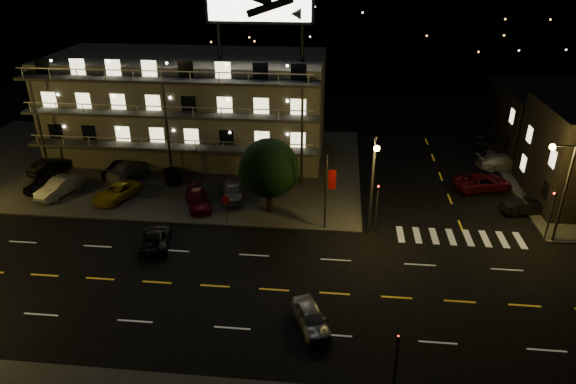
# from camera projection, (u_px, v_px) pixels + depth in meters

# --- Properties ---
(ground) EXTENTS (140.00, 140.00, 0.00)m
(ground) POSITION_uv_depth(u_px,v_px,m) (244.00, 288.00, 34.12)
(ground) COLOR black
(ground) RESTS_ON ground
(curb_nw) EXTENTS (44.00, 24.00, 0.15)m
(curb_nw) POSITION_uv_depth(u_px,v_px,m) (146.00, 164.00, 53.31)
(curb_nw) COLOR #363634
(curb_nw) RESTS_ON ground
(motel) EXTENTS (28.00, 13.80, 18.10)m
(motel) POSITION_uv_depth(u_px,v_px,m) (190.00, 105.00, 54.12)
(motel) COLOR gray
(motel) RESTS_ON ground
(side_bldg_back) EXTENTS (14.06, 12.00, 7.00)m
(side_bldg_back) POSITION_uv_depth(u_px,v_px,m) (566.00, 122.00, 54.89)
(side_bldg_back) COLOR black
(side_bldg_back) RESTS_ON ground
(hill_backdrop) EXTENTS (120.00, 25.00, 24.00)m
(hill_backdrop) POSITION_uv_depth(u_px,v_px,m) (278.00, 1.00, 91.28)
(hill_backdrop) COLOR black
(hill_backdrop) RESTS_ON ground
(streetlight_nc) EXTENTS (0.44, 1.92, 8.00)m
(streetlight_nc) POSITION_uv_depth(u_px,v_px,m) (373.00, 177.00, 38.28)
(streetlight_nc) COLOR #2D2D30
(streetlight_nc) RESTS_ON ground
(streetlight_ne) EXTENTS (1.92, 0.44, 8.00)m
(streetlight_ne) POSITION_uv_depth(u_px,v_px,m) (562.00, 183.00, 37.34)
(streetlight_ne) COLOR #2D2D30
(streetlight_ne) RESTS_ON ground
(signal_nw) EXTENTS (0.20, 0.27, 4.60)m
(signal_nw) POSITION_uv_depth(u_px,v_px,m) (377.00, 202.00, 39.78)
(signal_nw) COLOR #2D2D30
(signal_nw) RESTS_ON ground
(signal_sw) EXTENTS (0.20, 0.27, 4.60)m
(signal_sw) POSITION_uv_depth(u_px,v_px,m) (396.00, 362.00, 24.55)
(signal_sw) COLOR #2D2D30
(signal_sw) RESTS_ON ground
(signal_ne) EXTENTS (0.27, 0.20, 4.60)m
(signal_ne) POSITION_uv_depth(u_px,v_px,m) (551.00, 210.00, 38.57)
(signal_ne) COLOR #2D2D30
(signal_ne) RESTS_ON ground
(banner_north) EXTENTS (0.83, 0.16, 6.40)m
(banner_north) POSITION_uv_depth(u_px,v_px,m) (327.00, 191.00, 39.68)
(banner_north) COLOR #2D2D30
(banner_north) RESTS_ON ground
(stop_sign) EXTENTS (0.91, 0.11, 2.61)m
(stop_sign) POSITION_uv_depth(u_px,v_px,m) (226.00, 205.00, 41.33)
(stop_sign) COLOR #2D2D30
(stop_sign) RESTS_ON ground
(tree) EXTENTS (5.10, 4.92, 6.43)m
(tree) POSITION_uv_depth(u_px,v_px,m) (268.00, 170.00, 42.03)
(tree) COLOR black
(tree) RESTS_ON curb_nw
(lot_car_0) EXTENTS (3.08, 4.59, 1.45)m
(lot_car_0) POSITION_uv_depth(u_px,v_px,m) (46.00, 182.00, 47.24)
(lot_car_0) COLOR black
(lot_car_0) RESTS_ON curb_nw
(lot_car_1) EXTENTS (2.96, 4.95, 1.54)m
(lot_car_1) POSITION_uv_depth(u_px,v_px,m) (59.00, 187.00, 46.22)
(lot_car_1) COLOR #99989D
(lot_car_1) RESTS_ON curb_nw
(lot_car_2) EXTENTS (3.75, 5.17, 1.31)m
(lot_car_2) POSITION_uv_depth(u_px,v_px,m) (117.00, 192.00, 45.51)
(lot_car_2) COLOR gold
(lot_car_2) RESTS_ON curb_nw
(lot_car_3) EXTENTS (3.51, 4.96, 1.33)m
(lot_car_3) POSITION_uv_depth(u_px,v_px,m) (198.00, 199.00, 44.20)
(lot_car_3) COLOR #5A0C18
(lot_car_3) RESTS_ON curb_nw
(lot_car_4) EXTENTS (2.54, 4.60, 1.48)m
(lot_car_4) POSITION_uv_depth(u_px,v_px,m) (233.00, 191.00, 45.53)
(lot_car_4) COLOR #99989D
(lot_car_4) RESTS_ON curb_nw
(lot_car_5) EXTENTS (3.21, 4.72, 1.47)m
(lot_car_5) POSITION_uv_depth(u_px,v_px,m) (50.00, 166.00, 50.63)
(lot_car_5) COLOR black
(lot_car_5) RESTS_ON curb_nw
(lot_car_6) EXTENTS (2.33, 4.99, 1.38)m
(lot_car_6) POSITION_uv_depth(u_px,v_px,m) (121.00, 167.00, 50.64)
(lot_car_6) COLOR black
(lot_car_6) RESTS_ON curb_nw
(lot_car_7) EXTENTS (3.69, 5.70, 1.54)m
(lot_car_7) POSITION_uv_depth(u_px,v_px,m) (130.00, 168.00, 50.08)
(lot_car_7) COLOR #99989D
(lot_car_7) RESTS_ON curb_nw
(lot_car_8) EXTENTS (2.83, 3.97, 1.25)m
(lot_car_8) POSITION_uv_depth(u_px,v_px,m) (172.00, 174.00, 49.22)
(lot_car_8) COLOR black
(lot_car_8) RESTS_ON curb_nw
(lot_car_9) EXTENTS (1.38, 3.92, 1.29)m
(lot_car_9) POSITION_uv_depth(u_px,v_px,m) (269.00, 176.00, 48.74)
(lot_car_9) COLOR #5A0C18
(lot_car_9) RESTS_ON curb_nw
(side_car_0) EXTENTS (4.26, 2.23, 1.33)m
(side_car_0) POSITION_uv_depth(u_px,v_px,m) (526.00, 206.00, 43.32)
(side_car_0) COLOR black
(side_car_0) RESTS_ON ground
(side_car_1) EXTENTS (5.91, 3.87, 1.51)m
(side_car_1) POSITION_uv_depth(u_px,v_px,m) (483.00, 182.00, 47.53)
(side_car_1) COLOR #5A0C18
(side_car_1) RESTS_ON ground
(side_car_2) EXTENTS (5.50, 2.88, 1.52)m
(side_car_2) POSITION_uv_depth(u_px,v_px,m) (503.00, 162.00, 51.93)
(side_car_2) COLOR #99989D
(side_car_2) RESTS_ON ground
(side_car_3) EXTENTS (4.36, 2.56, 1.39)m
(side_car_3) POSITION_uv_depth(u_px,v_px,m) (494.00, 144.00, 56.87)
(side_car_3) COLOR black
(side_car_3) RESTS_ON ground
(road_car_east) EXTENTS (2.90, 4.19, 1.32)m
(road_car_east) POSITION_uv_depth(u_px,v_px,m) (311.00, 318.00, 30.37)
(road_car_east) COLOR #99989D
(road_car_east) RESTS_ON ground
(road_car_west) EXTENTS (3.01, 4.85, 1.25)m
(road_car_west) POSITION_uv_depth(u_px,v_px,m) (156.00, 238.00, 38.71)
(road_car_west) COLOR black
(road_car_west) RESTS_ON ground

